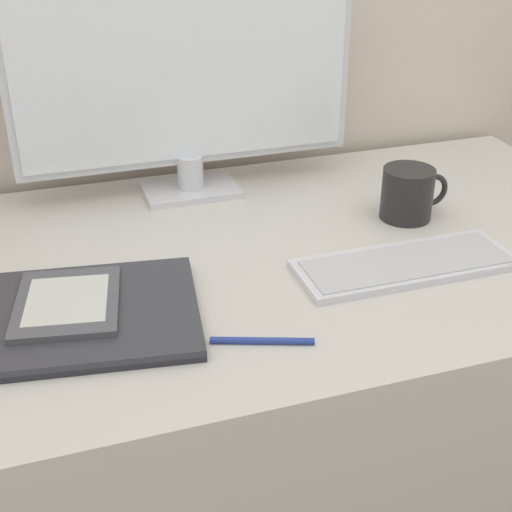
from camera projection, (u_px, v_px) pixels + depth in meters
desk at (269, 421)px, 1.31m from camera, size 1.32×0.73×0.72m
monitor at (185, 73)px, 1.23m from camera, size 0.61×0.11×0.42m
keyboard at (406, 264)px, 1.08m from camera, size 0.34×0.12×0.01m
laptop at (87, 315)px, 0.96m from camera, size 0.33×0.28×0.02m
ereader at (67, 302)px, 0.96m from camera, size 0.16×0.19×0.01m
coffee_mug at (408, 193)px, 1.23m from camera, size 0.12×0.09×0.09m
pen at (262, 341)px, 0.91m from camera, size 0.13×0.05×0.01m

